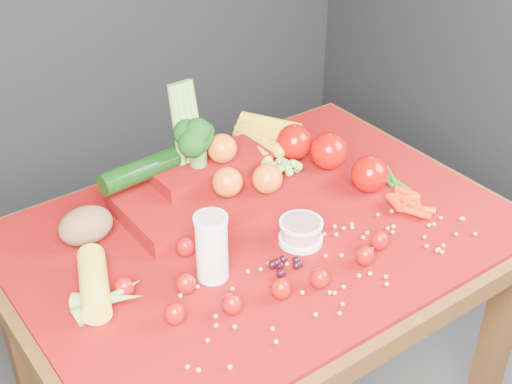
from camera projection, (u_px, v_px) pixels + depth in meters
table at (261, 268)px, 1.62m from camera, size 1.10×0.80×0.75m
red_cloth at (261, 232)px, 1.56m from camera, size 1.05×0.75×0.01m
milk_glass at (212, 245)px, 1.38m from camera, size 0.07×0.07×0.14m
yogurt_bowl at (301, 231)px, 1.51m from camera, size 0.09×0.09×0.05m
strawberry_scatter at (252, 276)px, 1.39m from camera, size 0.54×0.28×0.05m
dark_grape_cluster at (286, 265)px, 1.43m from camera, size 0.06×0.05×0.03m
soybean_scatter at (321, 276)px, 1.42m from camera, size 0.84×0.24×0.01m
corn_ear at (104, 294)px, 1.35m from camera, size 0.23×0.26×0.06m
potato at (86, 226)px, 1.50m from camera, size 0.12×0.09×0.08m
baby_carrot_pile at (414, 201)px, 1.62m from camera, size 0.17×0.17×0.03m
green_bean_pile at (386, 177)px, 1.73m from camera, size 0.14×0.12×0.01m
produce_mound at (242, 169)px, 1.65m from camera, size 0.60×0.36×0.27m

